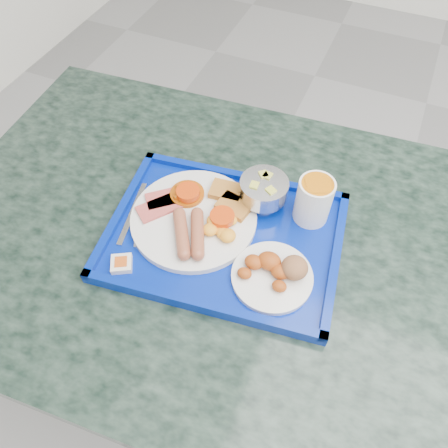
% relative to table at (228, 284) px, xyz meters
% --- Properties ---
extents(table, '(1.38, 0.97, 0.83)m').
position_rel_table_xyz_m(table, '(0.00, 0.00, 0.00)').
color(table, gray).
rests_on(table, floor).
extents(tray, '(0.53, 0.42, 0.03)m').
position_rel_table_xyz_m(tray, '(-0.01, -0.01, 0.22)').
color(tray, '#031E92').
rests_on(tray, table).
extents(main_plate, '(0.27, 0.27, 0.04)m').
position_rel_table_xyz_m(main_plate, '(-0.07, 0.00, 0.24)').
color(main_plate, silver).
rests_on(main_plate, tray).
extents(bread_plate, '(0.16, 0.16, 0.05)m').
position_rel_table_xyz_m(bread_plate, '(0.13, -0.06, 0.25)').
color(bread_plate, silver).
rests_on(bread_plate, tray).
extents(fruit_bowl, '(0.11, 0.11, 0.07)m').
position_rel_table_xyz_m(fruit_bowl, '(0.04, 0.10, 0.28)').
color(fruit_bowl, '#B7B7BA').
rests_on(fruit_bowl, tray).
extents(juice_cup, '(0.08, 0.08, 0.11)m').
position_rel_table_xyz_m(juice_cup, '(0.15, 0.11, 0.29)').
color(juice_cup, white).
rests_on(juice_cup, tray).
extents(spoon, '(0.09, 0.16, 0.01)m').
position_rel_table_xyz_m(spoon, '(-0.16, 0.00, 0.23)').
color(spoon, '#B7B7BA').
rests_on(spoon, tray).
extents(knife, '(0.05, 0.17, 0.00)m').
position_rel_table_xyz_m(knife, '(-0.21, -0.04, 0.23)').
color(knife, '#B7B7BA').
rests_on(knife, tray).
extents(jam_packet, '(0.06, 0.06, 0.02)m').
position_rel_table_xyz_m(jam_packet, '(-0.16, -0.16, 0.24)').
color(jam_packet, white).
rests_on(jam_packet, tray).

